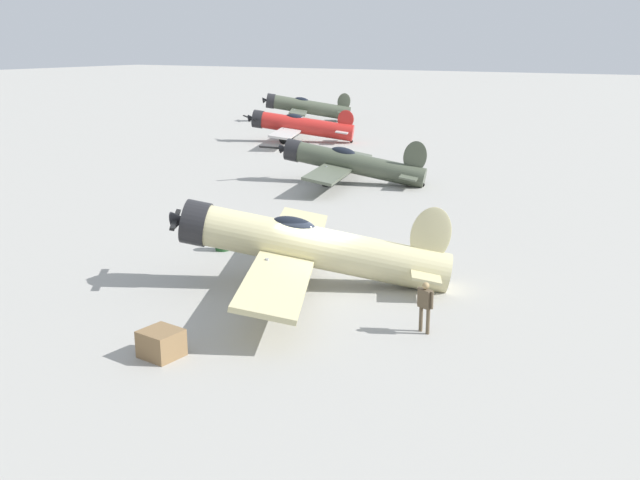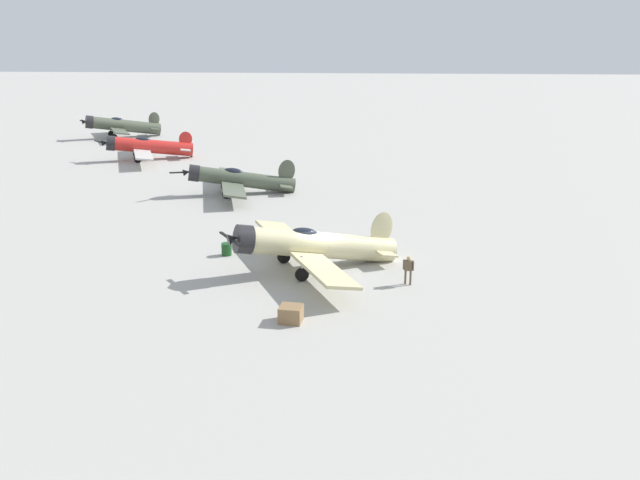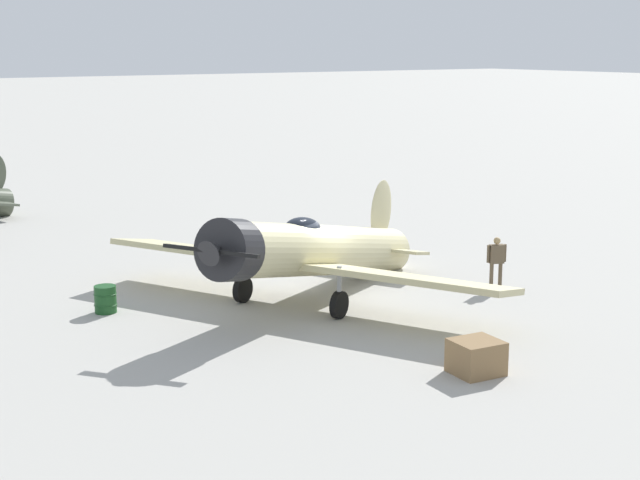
% 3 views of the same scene
% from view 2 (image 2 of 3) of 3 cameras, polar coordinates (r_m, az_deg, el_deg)
% --- Properties ---
extents(ground_plane, '(400.00, 400.00, 0.00)m').
position_cam_2_polar(ground_plane, '(40.62, -0.00, -2.42)').
color(ground_plane, '#A8A59E').
extents(airplane_foreground, '(10.65, 12.79, 3.47)m').
position_cam_2_polar(airplane_foreground, '(39.95, -0.71, -0.44)').
color(airplane_foreground, beige).
rests_on(airplane_foreground, ground_plane).
extents(airplane_mid_apron, '(10.55, 11.65, 3.16)m').
position_cam_2_polar(airplane_mid_apron, '(59.47, -7.00, 5.19)').
color(airplane_mid_apron, '#4C5442').
rests_on(airplane_mid_apron, ground_plane).
extents(airplane_far_line, '(10.62, 13.04, 3.07)m').
position_cam_2_polar(airplane_far_line, '(77.80, -14.60, 7.75)').
color(airplane_far_line, red).
rests_on(airplane_far_line, ground_plane).
extents(airplane_outer_stand, '(10.19, 11.49, 3.34)m').
position_cam_2_polar(airplane_outer_stand, '(95.35, -16.66, 9.37)').
color(airplane_outer_stand, '#4C5442').
rests_on(airplane_outer_stand, ground_plane).
extents(ground_crew_mechanic, '(0.62, 0.38, 1.69)m').
position_cam_2_polar(ground_crew_mechanic, '(38.03, 7.57, -2.35)').
color(ground_crew_mechanic, brown).
rests_on(ground_crew_mechanic, ground_plane).
extents(equipment_crate, '(1.21, 1.14, 0.82)m').
position_cam_2_polar(equipment_crate, '(33.23, -2.51, -6.33)').
color(equipment_crate, olive).
rests_on(equipment_crate, ground_plane).
extents(fuel_drum, '(0.67, 0.67, 0.80)m').
position_cam_2_polar(fuel_drum, '(43.26, -8.00, -0.79)').
color(fuel_drum, '#19471E').
rests_on(fuel_drum, ground_plane).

